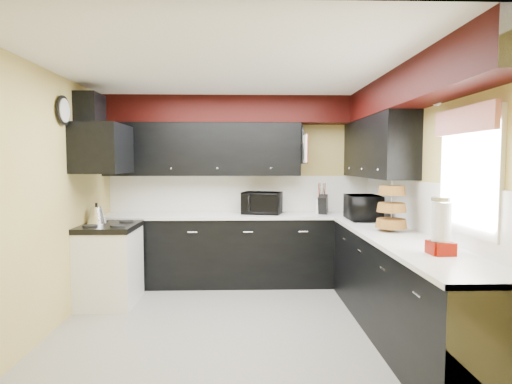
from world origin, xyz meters
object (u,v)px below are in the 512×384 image
toaster_oven (262,203)px  kettle (97,215)px  knife_block (323,205)px  microwave (363,208)px  utensil_crock (322,207)px

toaster_oven → kettle: (-1.96, -0.69, -0.07)m
knife_block → kettle: knife_block is taller
toaster_oven → microwave: (1.19, -0.64, 0.00)m
utensil_crock → kettle: 2.86m
knife_block → kettle: size_ratio=1.16×
utensil_crock → kettle: size_ratio=0.84×
utensil_crock → toaster_oven: bearing=-178.2°
toaster_oven → knife_block: toaster_oven is taller
utensil_crock → kettle: bearing=-165.5°
microwave → utensil_crock: size_ratio=2.98×
kettle → toaster_oven: bearing=19.4°
knife_block → utensil_crock: bearing=109.3°
microwave → kettle: size_ratio=2.50×
microwave → utensil_crock: bearing=30.0°
microwave → knife_block: (-0.38, 0.57, -0.02)m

